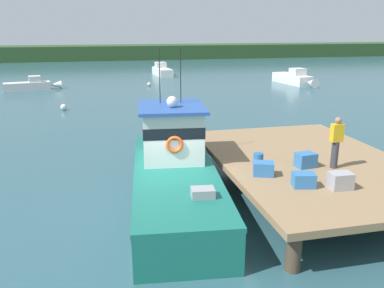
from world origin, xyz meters
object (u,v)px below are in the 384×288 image
(crate_single_by_cleat, at_px, (341,181))
(bait_bucket, at_px, (258,158))
(moored_boat_mid_harbor, at_px, (295,79))
(moored_boat_far_right, at_px, (162,71))
(main_fishing_boat, at_px, (174,169))
(crate_single_far, at_px, (304,180))
(deckhand_further_back, at_px, (336,142))
(mooring_buoy_channel_marker, at_px, (64,107))
(crate_stack_mid_dock, at_px, (306,160))
(moored_boat_off_the_point, at_px, (31,85))
(mooring_buoy_outer, at_px, (149,84))
(crate_stack_near_edge, at_px, (263,169))

(crate_single_by_cleat, height_order, bait_bucket, crate_single_by_cleat)
(moored_boat_mid_harbor, xyz_separation_m, moored_boat_far_right, (-11.72, 10.62, -0.04))
(main_fishing_boat, relative_size, moored_boat_mid_harbor, 1.56)
(bait_bucket, bearing_deg, crate_single_far, -77.73)
(deckhand_further_back, height_order, moored_boat_far_right, deckhand_further_back)
(bait_bucket, bearing_deg, mooring_buoy_channel_marker, 113.88)
(crate_stack_mid_dock, relative_size, moored_boat_mid_harbor, 0.09)
(main_fishing_boat, height_order, bait_bucket, main_fishing_boat)
(crate_single_far, relative_size, moored_boat_far_right, 0.10)
(moored_boat_off_the_point, distance_m, moored_boat_far_right, 15.93)
(crate_single_far, bearing_deg, bait_bucket, 102.27)
(main_fishing_boat, distance_m, moored_boat_mid_harbor, 29.75)
(crate_stack_mid_dock, xyz_separation_m, bait_bucket, (-1.32, 0.67, -0.06))
(mooring_buoy_outer, bearing_deg, deckhand_further_back, -85.11)
(moored_boat_off_the_point, bearing_deg, moored_boat_mid_harbor, -4.00)
(deckhand_further_back, bearing_deg, mooring_buoy_outer, 94.89)
(mooring_buoy_channel_marker, bearing_deg, crate_stack_near_edge, -68.16)
(mooring_buoy_channel_marker, bearing_deg, crate_single_far, -67.36)
(main_fishing_boat, xyz_separation_m, moored_boat_mid_harbor, (16.74, 24.58, -0.46))
(moored_boat_mid_harbor, distance_m, moored_boat_far_right, 15.82)
(crate_stack_mid_dock, relative_size, mooring_buoy_outer, 1.68)
(crate_single_far, bearing_deg, crate_stack_mid_dock, 60.08)
(crate_stack_near_edge, height_order, mooring_buoy_outer, crate_stack_near_edge)
(crate_stack_near_edge, height_order, deckhand_further_back, deckhand_further_back)
(crate_stack_mid_dock, xyz_separation_m, deckhand_further_back, (0.83, -0.27, 0.63))
(deckhand_further_back, xyz_separation_m, mooring_buoy_outer, (-2.39, 27.96, -1.88))
(mooring_buoy_outer, bearing_deg, moored_boat_far_right, 73.63)
(crate_stack_mid_dock, height_order, bait_bucket, crate_stack_mid_dock)
(crate_single_by_cleat, bearing_deg, mooring_buoy_channel_marker, 114.55)
(moored_boat_off_the_point, relative_size, mooring_buoy_outer, 13.99)
(crate_single_far, xyz_separation_m, mooring_buoy_channel_marker, (-7.85, 18.81, -1.18))
(crate_single_by_cleat, height_order, deckhand_further_back, deckhand_further_back)
(crate_stack_near_edge, bearing_deg, moored_boat_mid_harbor, 61.33)
(deckhand_further_back, relative_size, mooring_buoy_channel_marker, 3.81)
(crate_stack_near_edge, height_order, crate_single_by_cleat, crate_single_by_cleat)
(main_fishing_boat, relative_size, deckhand_further_back, 6.10)
(bait_bucket, height_order, moored_boat_off_the_point, bait_bucket)
(crate_stack_mid_dock, relative_size, mooring_buoy_channel_marker, 1.40)
(main_fishing_boat, xyz_separation_m, moored_boat_off_the_point, (-8.21, 26.33, -0.58))
(main_fishing_boat, xyz_separation_m, crate_single_far, (3.16, -2.70, 0.39))
(main_fishing_boat, relative_size, mooring_buoy_channel_marker, 23.22)
(crate_single_far, bearing_deg, main_fishing_boat, 139.48)
(crate_stack_near_edge, relative_size, moored_boat_far_right, 0.10)
(crate_single_far, distance_m, crate_single_by_cleat, 0.98)
(crate_single_by_cleat, relative_size, deckhand_further_back, 0.37)
(main_fishing_boat, height_order, deckhand_further_back, main_fishing_boat)
(moored_boat_off_the_point, bearing_deg, mooring_buoy_outer, 0.73)
(moored_boat_far_right, distance_m, mooring_buoy_outer, 9.12)
(bait_bucket, bearing_deg, moored_boat_off_the_point, 112.07)
(crate_single_far, xyz_separation_m, moored_boat_far_right, (1.86, 37.91, -0.89))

